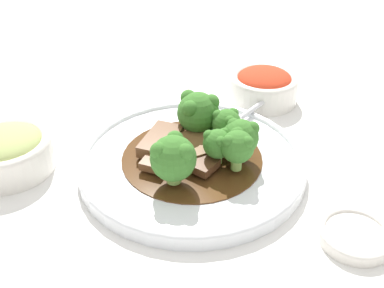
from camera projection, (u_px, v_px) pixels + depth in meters
The scene contains 16 objects.
ground_plane at pixel (192, 168), 0.54m from camera, with size 4.00×4.00×0.00m, color white.
main_plate at pixel (192, 161), 0.53m from camera, with size 0.27×0.27×0.02m.
beef_strip_0 at pixel (158, 158), 0.51m from camera, with size 0.04×0.05×0.01m.
beef_strip_1 at pixel (189, 161), 0.51m from camera, with size 0.06×0.06×0.01m.
beef_strip_2 at pixel (199, 145), 0.53m from camera, with size 0.05×0.06×0.01m.
beef_strip_3 at pixel (161, 141), 0.54m from camera, with size 0.06×0.07×0.01m.
broccoli_floret_0 at pixel (198, 112), 0.55m from camera, with size 0.05×0.05×0.05m.
broccoli_floret_1 at pixel (227, 123), 0.53m from camera, with size 0.04×0.04×0.04m.
broccoli_floret_2 at pixel (173, 157), 0.47m from camera, with size 0.05×0.05×0.05m.
broccoli_floret_3 at pixel (240, 137), 0.51m from camera, with size 0.04×0.04×0.05m.
broccoli_floret_4 at pixel (218, 143), 0.50m from camera, with size 0.03×0.03×0.04m.
broccoli_floret_5 at pixel (238, 146), 0.49m from camera, with size 0.04×0.04×0.05m.
serving_spoon at pixel (233, 122), 0.57m from camera, with size 0.15×0.16×0.01m.
side_bowl_kimchi at pixel (264, 86), 0.66m from camera, with size 0.10×0.10×0.05m.
side_bowl_appetizer at pixel (7, 151), 0.52m from camera, with size 0.10×0.10×0.05m.
sauce_dish at pixel (355, 235), 0.43m from camera, with size 0.07×0.07×0.01m.
Camera 1 is at (-0.03, -0.43, 0.32)m, focal length 42.00 mm.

